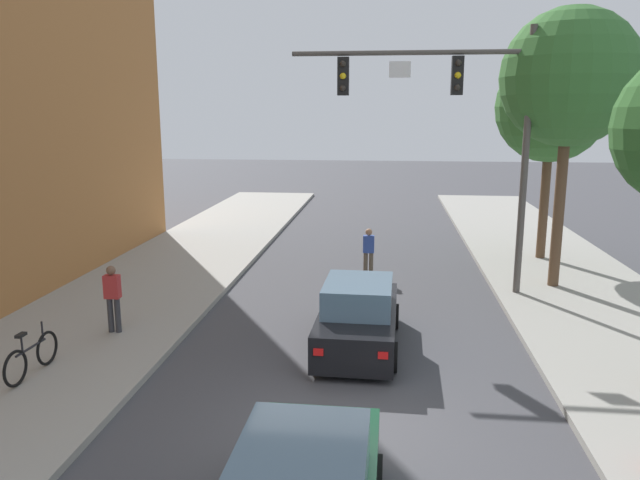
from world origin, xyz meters
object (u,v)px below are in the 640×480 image
traffic_signal_mast (459,112)px  pedestrian_crossing_road (369,251)px  car_lead_black (358,317)px  street_tree_second (570,78)px  pedestrian_sidewalk_left_walker (113,295)px  bicycle_leaning (32,357)px  street_tree_third (551,108)px

traffic_signal_mast → pedestrian_crossing_road: size_ratio=4.57×
car_lead_black → street_tree_second: 9.56m
pedestrian_sidewalk_left_walker → street_tree_second: street_tree_second is taller
traffic_signal_mast → pedestrian_sidewalk_left_walker: 10.43m
car_lead_black → pedestrian_crossing_road: bearing=89.7°
pedestrian_sidewalk_left_walker → bicycle_leaning: 2.64m
pedestrian_sidewalk_left_walker → street_tree_third: 15.71m
car_lead_black → pedestrian_sidewalk_left_walker: size_ratio=2.61×
car_lead_black → pedestrian_sidewalk_left_walker: (-5.84, -0.06, 0.34)m
pedestrian_sidewalk_left_walker → pedestrian_crossing_road: size_ratio=1.00×
pedestrian_sidewalk_left_walker → bicycle_leaning: pedestrian_sidewalk_left_walker is taller
street_tree_second → street_tree_third: size_ratio=1.12×
street_tree_second → street_tree_third: 3.83m
traffic_signal_mast → bicycle_leaning: size_ratio=4.23×
street_tree_second → car_lead_black: bearing=-137.1°
pedestrian_crossing_road → street_tree_third: 8.21m
pedestrian_sidewalk_left_walker → street_tree_third: size_ratio=0.23×
car_lead_black → street_tree_third: bearing=55.5°
street_tree_third → bicycle_leaning: bearing=-137.4°
bicycle_leaning → traffic_signal_mast: bearing=38.1°
bicycle_leaning → street_tree_third: bearing=42.6°
traffic_signal_mast → pedestrian_crossing_road: (-2.51, 1.67, -4.44)m
bicycle_leaning → street_tree_second: size_ratio=0.22×
pedestrian_crossing_road → pedestrian_sidewalk_left_walker: bearing=-133.7°
pedestrian_sidewalk_left_walker → pedestrian_crossing_road: bearing=46.3°
pedestrian_sidewalk_left_walker → car_lead_black: bearing=0.6°
pedestrian_sidewalk_left_walker → bicycle_leaning: size_ratio=0.93×
car_lead_black → bicycle_leaning: size_ratio=2.42×
traffic_signal_mast → bicycle_leaning: bearing=-141.9°
street_tree_third → street_tree_second: bearing=-97.6°
pedestrian_sidewalk_left_walker → street_tree_second: bearing=24.9°
traffic_signal_mast → street_tree_second: street_tree_second is taller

